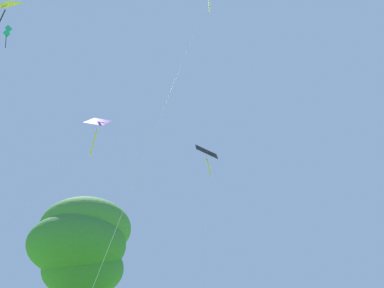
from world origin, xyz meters
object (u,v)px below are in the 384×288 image
at_px(kite_yellow_diamond, 2,12).
at_px(kite_teal_box, 4,34).
at_px(kite_purple_streamer, 95,130).
at_px(kite_black_large, 207,157).
at_px(tree_right_cluster, 83,245).

xyz_separation_m(kite_yellow_diamond, kite_teal_box, (-1.98, 2.51, 0.66)).
bearing_deg(kite_purple_streamer, kite_teal_box, -150.18).
height_order(kite_yellow_diamond, kite_teal_box, kite_teal_box).
distance_m(kite_yellow_diamond, kite_black_large, 21.19).
bearing_deg(kite_purple_streamer, tree_right_cluster, 10.74).
height_order(kite_teal_box, tree_right_cluster, kite_teal_box).
bearing_deg(tree_right_cluster, kite_black_large, 42.69).
xyz_separation_m(kite_purple_streamer, tree_right_cluster, (0.51, 0.10, -9.33)).
xyz_separation_m(kite_purple_streamer, kite_black_large, (8.22, 7.20, 0.31)).
height_order(kite_yellow_diamond, kite_black_large, kite_yellow_diamond).
relative_size(kite_purple_streamer, kite_black_large, 0.99).
relative_size(kite_purple_streamer, tree_right_cluster, 1.76).
relative_size(kite_black_large, tree_right_cluster, 1.77).
bearing_deg(kite_black_large, kite_yellow_diamond, -134.67).
bearing_deg(kite_teal_box, tree_right_cluster, 28.79).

